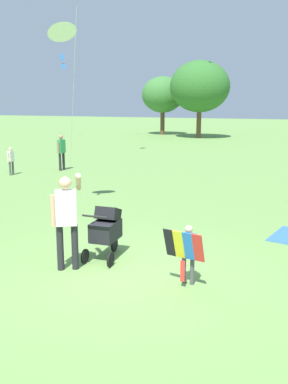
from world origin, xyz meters
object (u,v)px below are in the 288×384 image
person_adult_flyer (66,214)px  kite_adult_black (62,33)px  stroller (106,228)px  person_kid_running (61,149)px  person_red_shirt (11,159)px  child_with_butterfly_kite (187,249)px

person_adult_flyer → kite_adult_black: (-2.04, 3.81, 3.63)m
stroller → person_kid_running: bearing=123.5°
person_adult_flyer → person_red_shirt: bearing=130.4°
person_red_shirt → kite_adult_black: bearing=-41.5°
kite_adult_black → person_kid_running: size_ratio=3.25×
stroller → kite_adult_black: 5.64m
person_adult_flyer → stroller: (0.43, 0.75, -0.42)m
person_adult_flyer → child_with_butterfly_kite: bearing=1.2°
person_red_shirt → person_kid_running: 2.18m
child_with_butterfly_kite → person_red_shirt: size_ratio=0.90×
person_adult_flyer → stroller: person_adult_flyer is taller
child_with_butterfly_kite → person_kid_running: bearing=128.5°
stroller → person_red_shirt: bearing=134.9°
child_with_butterfly_kite → person_adult_flyer: person_adult_flyer is taller
stroller → kite_adult_black: size_ratio=0.22×
stroller → person_kid_running: person_kid_running is taller
person_adult_flyer → kite_adult_black: 5.64m
child_with_butterfly_kite → stroller: size_ratio=0.93×
person_adult_flyer → person_red_shirt: size_ratio=1.58×
child_with_butterfly_kite → person_adult_flyer: size_ratio=0.57×
person_adult_flyer → kite_adult_black: kite_adult_black is taller
person_adult_flyer → stroller: bearing=60.0°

